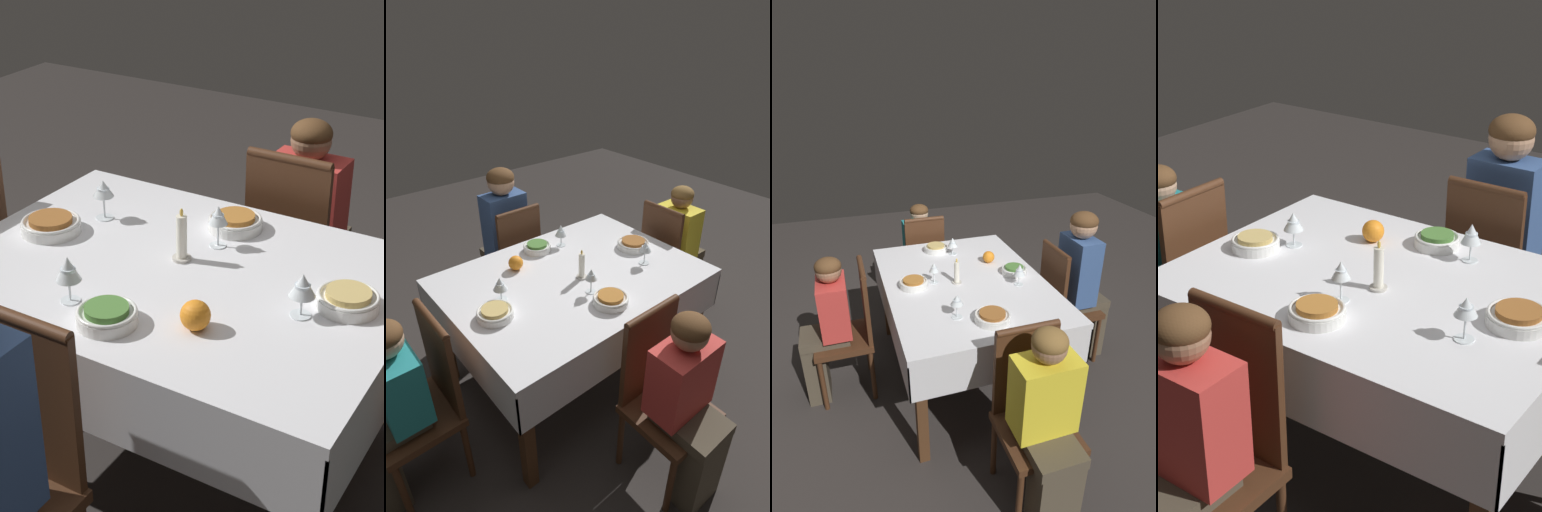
{
  "view_description": "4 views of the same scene",
  "coord_description": "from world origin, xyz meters",
  "views": [
    {
      "loc": [
        1.14,
        -1.84,
        1.99
      ],
      "look_at": [
        0.09,
        -0.06,
        0.87
      ],
      "focal_mm": 55.0,
      "sensor_mm": 36.0,
      "label": 1
    },
    {
      "loc": [
        1.24,
        1.53,
        2.04
      ],
      "look_at": [
        -0.03,
        0.02,
        0.89
      ],
      "focal_mm": 28.0,
      "sensor_mm": 36.0,
      "label": 2
    },
    {
      "loc": [
        -2.29,
        0.75,
        2.04
      ],
      "look_at": [
        0.08,
        -0.03,
        0.91
      ],
      "focal_mm": 28.0,
      "sensor_mm": 36.0,
      "label": 3
    },
    {
      "loc": [
        -1.34,
        2.06,
        2.02
      ],
      "look_at": [
        0.08,
        0.08,
        0.87
      ],
      "focal_mm": 55.0,
      "sensor_mm": 36.0,
      "label": 4
    }
  ],
  "objects": [
    {
      "name": "candle_centerpiece",
      "position": [
        -0.02,
        0.06,
        0.84
      ],
      "size": [
        0.06,
        0.06,
        0.18
      ],
      "color": "beige",
      "rests_on": "dining_table"
    },
    {
      "name": "ground_plane",
      "position": [
        0.0,
        0.0,
        0.0
      ],
      "size": [
        8.0,
        8.0,
        0.0
      ],
      "primitive_type": "plane",
      "color": "#332D2B"
    },
    {
      "name": "chair_south",
      "position": [
        -0.06,
        -0.76,
        0.51
      ],
      "size": [
        0.37,
        0.37,
        0.95
      ],
      "color": "#472816",
      "rests_on": "ground_plane"
    },
    {
      "name": "wine_glass_north",
      "position": [
        0.03,
        0.2,
        0.88
      ],
      "size": [
        0.07,
        0.07,
        0.15
      ],
      "color": "white",
      "rests_on": "dining_table"
    },
    {
      "name": "bowl_east",
      "position": [
        0.54,
        0.06,
        0.79
      ],
      "size": [
        0.19,
        0.19,
        0.06
      ],
      "color": "white",
      "rests_on": "dining_table"
    },
    {
      "name": "bowl_south",
      "position": [
        -0.01,
        -0.37,
        0.79
      ],
      "size": [
        0.18,
        0.18,
        0.06
      ],
      "color": "white",
      "rests_on": "dining_table"
    },
    {
      "name": "wine_glass_west",
      "position": [
        -0.42,
        0.18,
        0.88
      ],
      "size": [
        0.07,
        0.07,
        0.15
      ],
      "color": "white",
      "rests_on": "dining_table"
    },
    {
      "name": "person_adult_denim",
      "position": [
        -0.06,
        -0.91,
        0.67
      ],
      "size": [
        0.3,
        0.34,
        1.19
      ],
      "color": "#4C4233",
      "rests_on": "ground_plane"
    },
    {
      "name": "person_child_red",
      "position": [
        0.07,
        0.92,
        0.56
      ],
      "size": [
        0.3,
        0.33,
        1.02
      ],
      "rotation": [
        0.0,
        0.0,
        3.14
      ],
      "color": "#4C4233",
      "rests_on": "ground_plane"
    },
    {
      "name": "bowl_north",
      "position": [
        0.02,
        0.34,
        0.79
      ],
      "size": [
        0.19,
        0.19,
        0.06
      ],
      "color": "white",
      "rests_on": "dining_table"
    },
    {
      "name": "wine_glass_east",
      "position": [
        0.44,
        -0.05,
        0.86
      ],
      "size": [
        0.08,
        0.08,
        0.14
      ],
      "color": "white",
      "rests_on": "dining_table"
    },
    {
      "name": "orange_fruit",
      "position": [
        0.22,
        -0.26,
        0.81
      ],
      "size": [
        0.09,
        0.09,
        0.09
      ],
      "primitive_type": "sphere",
      "color": "orange",
      "rests_on": "dining_table"
    },
    {
      "name": "bowl_west",
      "position": [
        -0.52,
        0.0,
        0.79
      ],
      "size": [
        0.21,
        0.21,
        0.06
      ],
      "color": "white",
      "rests_on": "dining_table"
    },
    {
      "name": "chair_north",
      "position": [
        0.07,
        0.76,
        0.51
      ],
      "size": [
        0.37,
        0.37,
        0.95
      ],
      "rotation": [
        0.0,
        0.0,
        3.14
      ],
      "color": "#472816",
      "rests_on": "ground_plane"
    },
    {
      "name": "chair_east",
      "position": [
        0.96,
        0.07,
        0.51
      ],
      "size": [
        0.37,
        0.37,
        0.95
      ],
      "rotation": [
        0.0,
        0.0,
        1.57
      ],
      "color": "#472816",
      "rests_on": "ground_plane"
    },
    {
      "name": "dining_table",
      "position": [
        0.0,
        0.0,
        0.68
      ],
      "size": [
        1.45,
        1.06,
        0.77
      ],
      "color": "silver",
      "rests_on": "ground_plane"
    },
    {
      "name": "wine_glass_south",
      "position": [
        -0.17,
        -0.33,
        0.87
      ],
      "size": [
        0.08,
        0.08,
        0.15
      ],
      "color": "white",
      "rests_on": "dining_table"
    }
  ]
}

